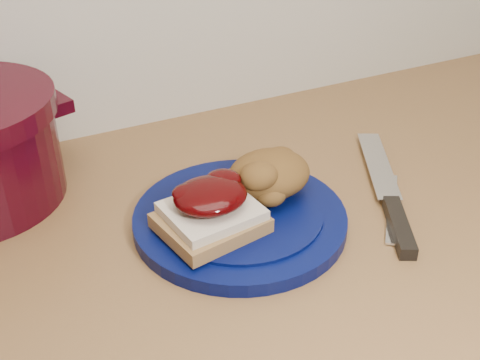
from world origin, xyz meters
name	(u,v)px	position (x,y,z in m)	size (l,w,h in m)	color
plate	(240,219)	(0.03, 1.49, 0.91)	(0.26, 0.26, 0.02)	#040B3D
sandwich	(211,210)	(-0.01, 1.47, 0.95)	(0.12, 0.11, 0.05)	olive
stuffing_mound	(269,174)	(0.08, 1.51, 0.95)	(0.10, 0.09, 0.05)	brown
chef_knife	(393,208)	(0.21, 1.43, 0.91)	(0.16, 0.27, 0.02)	black
butter_knife	(392,207)	(0.22, 1.43, 0.90)	(0.15, 0.01, 0.00)	silver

